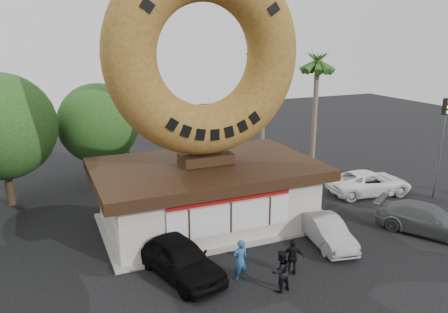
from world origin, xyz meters
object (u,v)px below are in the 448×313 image
(donut_shop, at_px, (206,192))
(person_right, at_px, (293,257))
(traffic_signal, at_px, (442,136))
(car_grey, at_px, (427,219))
(car_black, at_px, (180,258))
(giant_donut, at_px, (205,55))
(person_center, at_px, (281,271))
(person_left, at_px, (240,260))
(car_white, at_px, (369,183))
(car_silver, at_px, (327,231))
(street_lamp, at_px, (128,112))

(donut_shop, height_order, person_right, donut_shop)
(traffic_signal, bearing_deg, car_grey, -142.08)
(donut_shop, xyz_separation_m, car_black, (-2.85, -4.35, -0.97))
(donut_shop, distance_m, giant_donut, 6.87)
(person_center, xyz_separation_m, car_black, (-3.19, 2.59, -0.04))
(person_center, height_order, car_grey, person_center)
(traffic_signal, distance_m, car_black, 17.28)
(donut_shop, xyz_separation_m, person_right, (1.42, -6.08, -0.99))
(person_left, distance_m, car_grey, 10.40)
(person_left, bearing_deg, car_white, -155.38)
(giant_donut, height_order, person_center, giant_donut)
(donut_shop, distance_m, car_silver, 6.28)
(car_grey, bearing_deg, donut_shop, 120.08)
(donut_shop, distance_m, car_black, 5.28)
(donut_shop, bearing_deg, person_left, -97.31)
(traffic_signal, height_order, person_center, traffic_signal)
(person_center, distance_m, car_black, 4.11)
(person_center, xyz_separation_m, person_right, (1.08, 0.86, -0.07))
(street_lamp, distance_m, car_grey, 19.59)
(car_silver, bearing_deg, car_white, 44.89)
(car_grey, bearing_deg, person_center, 158.62)
(giant_donut, distance_m, street_lamp, 10.99)
(traffic_signal, bearing_deg, street_lamp, 142.86)
(giant_donut, distance_m, traffic_signal, 14.93)
(car_white, bearing_deg, car_black, 117.48)
(traffic_signal, relative_size, person_left, 3.49)
(street_lamp, distance_m, traffic_signal, 19.90)
(street_lamp, bearing_deg, traffic_signal, -37.14)
(giant_donut, distance_m, car_silver, 10.11)
(car_grey, bearing_deg, traffic_signal, 6.95)
(traffic_signal, xyz_separation_m, person_left, (-14.72, -3.60, -3.00))
(traffic_signal, height_order, car_black, traffic_signal)
(giant_donut, bearing_deg, person_left, -97.29)
(giant_donut, relative_size, traffic_signal, 1.59)
(person_left, relative_size, car_grey, 0.35)
(donut_shop, distance_m, car_white, 10.94)
(person_center, height_order, car_white, person_center)
(car_black, bearing_deg, traffic_signal, -7.48)
(giant_donut, distance_m, car_white, 13.46)
(car_white, bearing_deg, car_grey, 176.85)
(street_lamp, relative_size, person_center, 4.76)
(person_right, relative_size, car_silver, 0.39)
(person_center, relative_size, car_black, 0.36)
(donut_shop, xyz_separation_m, person_center, (0.35, -6.93, -0.93))
(giant_donut, height_order, car_silver, giant_donut)
(person_left, bearing_deg, person_center, 126.36)
(person_right, height_order, car_black, car_black)
(car_black, xyz_separation_m, car_white, (13.74, 4.57, -0.07))
(car_silver, xyz_separation_m, car_grey, (5.33, -0.96, 0.07))
(car_grey, bearing_deg, person_right, 154.03)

